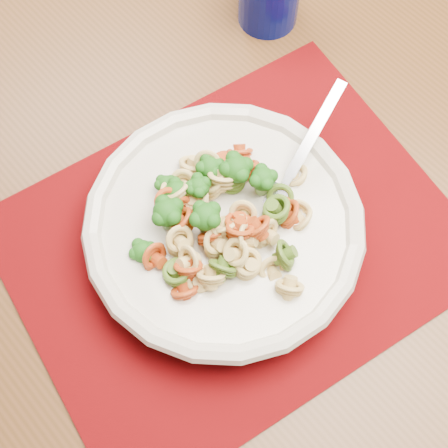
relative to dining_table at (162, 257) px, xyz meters
name	(u,v)px	position (x,y,z in m)	size (l,w,h in m)	color
dining_table	(162,257)	(0.00, 0.00, 0.00)	(1.75, 1.40, 0.71)	#512F16
placemat	(234,243)	(0.07, -0.05, 0.09)	(0.45, 0.35, 0.00)	#5B0305
pasta_bowl	(224,227)	(0.06, -0.04, 0.12)	(0.28, 0.28, 0.05)	beige
pasta_broccoli_heap	(224,222)	(0.06, -0.04, 0.13)	(0.24, 0.24, 0.06)	#DAB76C
fork	(278,197)	(0.12, -0.04, 0.13)	(0.19, 0.02, 0.01)	silver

